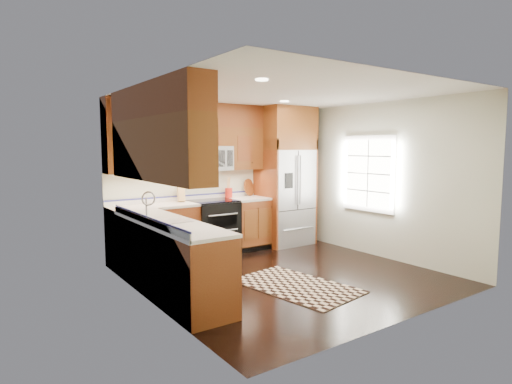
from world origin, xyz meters
TOP-DOWN VIEW (x-y plane):
  - ground at (0.00, 0.00)m, footprint 4.00×4.00m
  - wall_back at (0.00, 2.00)m, footprint 4.00×0.02m
  - wall_left at (-2.00, 0.00)m, footprint 0.02×4.00m
  - wall_right at (2.00, 0.00)m, footprint 0.02×4.00m
  - window at (1.98, 0.20)m, footprint 0.04×1.10m
  - base_cabinets at (-1.23, 0.90)m, footprint 2.85×3.00m
  - countertop at (-1.09, 1.01)m, footprint 2.86×3.01m
  - upper_cabinets at (-1.15, 1.09)m, footprint 2.85×3.00m
  - range at (-0.25, 1.67)m, footprint 0.76×0.67m
  - microwave at (-0.25, 1.80)m, footprint 0.76×0.40m
  - refrigerator at (1.30, 1.63)m, footprint 0.98×0.75m
  - sink_faucet at (-1.73, 0.23)m, footprint 0.54×0.44m
  - rug at (-0.18, -0.46)m, footprint 1.23×1.77m
  - knife_block at (-0.76, 1.85)m, footprint 0.15×0.18m
  - utensil_crock at (0.19, 1.88)m, footprint 0.17×0.17m
  - cutting_board at (0.67, 1.94)m, footprint 0.43×0.43m

SIDE VIEW (x-z plane):
  - ground at x=0.00m, z-range 0.00..0.00m
  - rug at x=-0.18m, z-range 0.00..0.01m
  - base_cabinets at x=-1.23m, z-range 0.00..0.90m
  - range at x=-0.25m, z-range 0.00..0.94m
  - countertop at x=-1.09m, z-range 0.90..0.94m
  - cutting_board at x=0.67m, z-range 0.94..0.96m
  - sink_faucet at x=-1.73m, z-range 0.81..1.18m
  - knife_block at x=-0.76m, z-range 0.91..1.22m
  - utensil_crock at x=0.19m, z-range 0.88..1.25m
  - wall_back at x=0.00m, z-range 0.00..2.60m
  - wall_left at x=-2.00m, z-range 0.00..2.60m
  - wall_right at x=2.00m, z-range 0.00..2.60m
  - refrigerator at x=1.30m, z-range 0.00..2.60m
  - window at x=1.98m, z-range 0.75..2.05m
  - microwave at x=-0.25m, z-range 1.45..1.87m
  - upper_cabinets at x=-1.15m, z-range 1.45..2.60m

